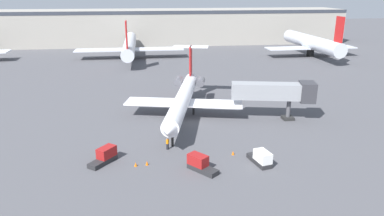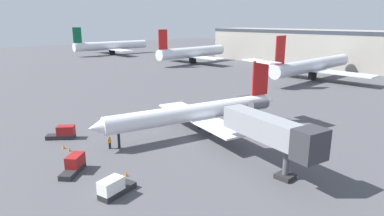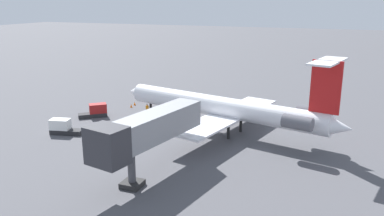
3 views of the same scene
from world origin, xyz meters
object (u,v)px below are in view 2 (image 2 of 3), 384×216
at_px(jet_bridge, 276,133).
at_px(regional_jet, 200,111).
at_px(parked_airliner_west_end, 111,46).
at_px(parked_airliner_west_mid, 192,52).
at_px(ground_crew_marshaller, 110,143).
at_px(parked_airliner_centre, 313,66).
at_px(baggage_tug_spare, 114,188).
at_px(traffic_cone_mid, 69,149).
at_px(traffic_cone_far, 126,174).
at_px(baggage_tug_lead, 64,133).
at_px(baggage_tug_trailing, 74,165).
at_px(traffic_cone_near, 64,147).

bearing_deg(jet_bridge, regional_jet, 166.87).
relative_size(parked_airliner_west_end, parked_airliner_west_mid, 1.10).
bearing_deg(ground_crew_marshaller, parked_airliner_west_mid, 129.66).
distance_m(ground_crew_marshaller, parked_airliner_centre, 69.86).
distance_m(baggage_tug_spare, traffic_cone_mid, 14.21).
distance_m(baggage_tug_spare, traffic_cone_far, 4.23).
xyz_separation_m(baggage_tug_lead, parked_airliner_centre, (0.84, 72.26, 3.26)).
bearing_deg(baggage_tug_trailing, baggage_tug_lead, 162.43).
bearing_deg(parked_airliner_centre, traffic_cone_near, -87.67).
bearing_deg(regional_jet, ground_crew_marshaller, -105.31).
bearing_deg(parked_airliner_west_end, traffic_cone_near, -32.98).
xyz_separation_m(ground_crew_marshaller, traffic_cone_mid, (-2.85, -4.35, -0.58)).
xyz_separation_m(baggage_tug_lead, baggage_tug_spare, (19.33, -3.13, 0.00)).
bearing_deg(regional_jet, traffic_cone_near, -113.83).
distance_m(ground_crew_marshaller, baggage_tug_lead, 8.56).
xyz_separation_m(parked_airliner_west_end, parked_airliner_centre, (103.93, 4.54, -0.23)).
distance_m(jet_bridge, traffic_cone_near, 27.65).
xyz_separation_m(baggage_tug_spare, parked_airliner_centre, (-18.49, 75.39, 3.26)).
bearing_deg(jet_bridge, baggage_tug_spare, -116.30).
height_order(parked_airliner_west_mid, parked_airliner_centre, parked_airliner_west_mid).
xyz_separation_m(ground_crew_marshaller, baggage_tug_lead, (-8.08, -2.84, -0.02)).
bearing_deg(parked_airliner_centre, parked_airliner_west_end, -177.50).
bearing_deg(baggage_tug_trailing, traffic_cone_mid, 161.18).
distance_m(baggage_tug_trailing, parked_airliner_centre, 76.75).
relative_size(jet_bridge, baggage_tug_spare, 3.28).
distance_m(jet_bridge, traffic_cone_far, 17.04).
relative_size(traffic_cone_far, parked_airliner_west_mid, 0.02).
xyz_separation_m(regional_jet, parked_airliner_west_end, (-114.81, 51.54, 0.86)).
height_order(baggage_tug_lead, parked_airliner_west_mid, parked_airliner_west_mid).
relative_size(jet_bridge, traffic_cone_far, 25.13).
relative_size(ground_crew_marshaller, baggage_tug_trailing, 0.43).
relative_size(baggage_tug_trailing, baggage_tug_spare, 0.94).
bearing_deg(traffic_cone_mid, ground_crew_marshaller, 56.75).
bearing_deg(baggage_tug_trailing, traffic_cone_near, 165.55).
height_order(baggage_tug_spare, traffic_cone_near, baggage_tug_spare).
height_order(baggage_tug_lead, parked_airliner_centre, parked_airliner_centre).
relative_size(jet_bridge, traffic_cone_near, 25.13).
relative_size(ground_crew_marshaller, traffic_cone_far, 3.07).
xyz_separation_m(ground_crew_marshaller, parked_airliner_centre, (-7.24, 69.41, 3.24)).
relative_size(baggage_tug_trailing, parked_airliner_centre, 0.10).
relative_size(ground_crew_marshaller, traffic_cone_near, 3.07).
height_order(ground_crew_marshaller, parked_airliner_west_end, parked_airliner_west_end).
distance_m(baggage_tug_lead, traffic_cone_near, 4.23).
height_order(jet_bridge, parked_airliner_west_end, parked_airliner_west_end).
relative_size(traffic_cone_mid, traffic_cone_far, 1.00).
xyz_separation_m(jet_bridge, baggage_tug_spare, (-7.77, -15.73, -3.90)).
relative_size(regional_jet, traffic_cone_mid, 56.48).
xyz_separation_m(baggage_tug_trailing, traffic_cone_far, (4.96, 3.66, -0.56)).
xyz_separation_m(regional_jet, traffic_cone_near, (-7.89, -17.85, -3.19)).
bearing_deg(parked_airliner_centre, ground_crew_marshaller, -84.05).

